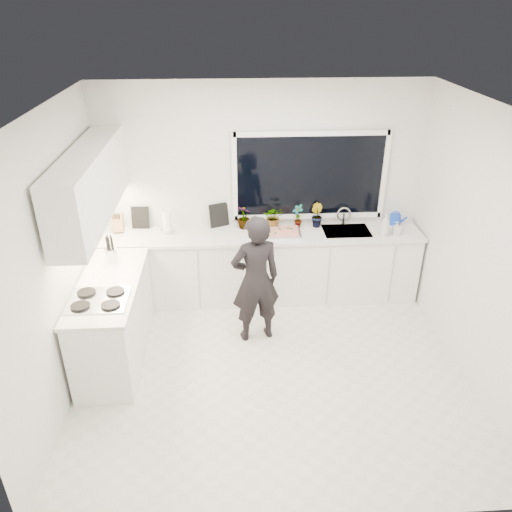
{
  "coord_description": "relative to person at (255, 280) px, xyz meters",
  "views": [
    {
      "loc": [
        -0.41,
        -4.13,
        3.54
      ],
      "look_at": [
        -0.14,
        0.4,
        1.15
      ],
      "focal_mm": 35.0,
      "sensor_mm": 36.0,
      "label": 1
    }
  ],
  "objects": [
    {
      "name": "floor",
      "position": [
        0.14,
        -0.58,
        -0.77
      ],
      "size": [
        4.0,
        3.5,
        0.02
      ],
      "primitive_type": "cube",
      "color": "beige",
      "rests_on": "ground"
    },
    {
      "name": "person",
      "position": [
        0.0,
        0.0,
        0.0
      ],
      "size": [
        0.62,
        0.48,
        1.52
      ],
      "primitive_type": "imported",
      "rotation": [
        0.0,
        0.0,
        3.37
      ],
      "color": "black",
      "rests_on": "floor"
    },
    {
      "name": "upper_cabinets",
      "position": [
        -1.65,
        0.12,
        1.09
      ],
      "size": [
        0.34,
        2.1,
        0.7
      ],
      "primitive_type": "cube",
      "color": "white",
      "rests_on": "wall_left"
    },
    {
      "name": "herb_plants",
      "position": [
        0.35,
        1.03,
        0.31
      ],
      "size": [
        1.12,
        0.24,
        0.3
      ],
      "color": "#26662D",
      "rests_on": "countertop_back"
    },
    {
      "name": "window",
      "position": [
        0.74,
        1.14,
        0.79
      ],
      "size": [
        1.8,
        0.02,
        1.0
      ],
      "primitive_type": "cube",
      "color": "black",
      "rests_on": "wall_back"
    },
    {
      "name": "pizza",
      "position": [
        0.35,
        0.84,
        0.19
      ],
      "size": [
        0.47,
        0.35,
        0.01
      ],
      "primitive_type": "cube",
      "rotation": [
        0.0,
        0.0,
        -0.05
      ],
      "color": "red",
      "rests_on": "pizza_tray"
    },
    {
      "name": "soap_bottles",
      "position": [
        1.66,
        0.72,
        0.28
      ],
      "size": [
        0.25,
        0.14,
        0.27
      ],
      "color": "#D8BF66",
      "rests_on": "countertop_back"
    },
    {
      "name": "wall_right",
      "position": [
        2.15,
        -0.58,
        0.59
      ],
      "size": [
        0.02,
        3.5,
        2.7
      ],
      "primitive_type": "cube",
      "color": "white",
      "rests_on": "ground"
    },
    {
      "name": "sink",
      "position": [
        1.19,
        0.87,
        0.11
      ],
      "size": [
        0.58,
        0.42,
        0.14
      ],
      "primitive_type": "cube",
      "color": "silver",
      "rests_on": "countertop_back"
    },
    {
      "name": "countertop_back",
      "position": [
        0.14,
        0.86,
        0.14
      ],
      "size": [
        3.94,
        0.62,
        0.04
      ],
      "primitive_type": "cube",
      "color": "silver",
      "rests_on": "base_cabinets_back"
    },
    {
      "name": "wall_left",
      "position": [
        -1.87,
        -0.58,
        0.59
      ],
      "size": [
        0.02,
        3.5,
        2.7
      ],
      "primitive_type": "cube",
      "color": "white",
      "rests_on": "ground"
    },
    {
      "name": "utensil_crock",
      "position": [
        -1.57,
        0.22,
        0.24
      ],
      "size": [
        0.17,
        0.17,
        0.16
      ],
      "primitive_type": "cylinder",
      "rotation": [
        0.0,
        0.0,
        -0.42
      ],
      "color": "silver",
      "rests_on": "countertop_left"
    },
    {
      "name": "watering_can",
      "position": [
        1.85,
        1.03,
        0.23
      ],
      "size": [
        0.17,
        0.17,
        0.13
      ],
      "primitive_type": "cylinder",
      "rotation": [
        0.0,
        0.0,
        0.26
      ],
      "color": "blue",
      "rests_on": "countertop_back"
    },
    {
      "name": "faucet",
      "position": [
        1.19,
        1.07,
        0.27
      ],
      "size": [
        0.03,
        0.03,
        0.22
      ],
      "primitive_type": "cylinder",
      "color": "silver",
      "rests_on": "countertop_back"
    },
    {
      "name": "picture_frame_small",
      "position": [
        -0.4,
        1.11,
        0.31
      ],
      "size": [
        0.24,
        0.12,
        0.3
      ],
      "primitive_type": "cube",
      "rotation": [
        0.0,
        0.0,
        0.41
      ],
      "color": "black",
      "rests_on": "countertop_back"
    },
    {
      "name": "countertop_left",
      "position": [
        -1.53,
        -0.23,
        0.14
      ],
      "size": [
        0.62,
        1.6,
        0.04
      ],
      "primitive_type": "cube",
      "color": "silver",
      "rests_on": "base_cabinets_left"
    },
    {
      "name": "ceiling",
      "position": [
        0.14,
        -0.58,
        1.95
      ],
      "size": [
        4.0,
        3.5,
        0.02
      ],
      "primitive_type": "cube",
      "color": "white",
      "rests_on": "wall_back"
    },
    {
      "name": "pizza_tray",
      "position": [
        0.35,
        0.84,
        0.18
      ],
      "size": [
        0.52,
        0.39,
        0.03
      ],
      "primitive_type": "cube",
      "rotation": [
        0.0,
        0.0,
        -0.05
      ],
      "color": "silver",
      "rests_on": "countertop_back"
    },
    {
      "name": "base_cabinets_back",
      "position": [
        0.14,
        0.87,
        -0.32
      ],
      "size": [
        3.92,
        0.58,
        0.88
      ],
      "primitive_type": "cube",
      "color": "white",
      "rests_on": "floor"
    },
    {
      "name": "stovetop",
      "position": [
        -1.55,
        -0.58,
        0.18
      ],
      "size": [
        0.56,
        0.48,
        0.03
      ],
      "primitive_type": "cube",
      "color": "black",
      "rests_on": "countertop_left"
    },
    {
      "name": "wall_back",
      "position": [
        0.14,
        1.18,
        0.59
      ],
      "size": [
        4.0,
        0.02,
        2.7
      ],
      "primitive_type": "cube",
      "color": "white",
      "rests_on": "ground"
    },
    {
      "name": "paper_towel_roll",
      "position": [
        -1.03,
        0.97,
        0.29
      ],
      "size": [
        0.14,
        0.14,
        0.26
      ],
      "primitive_type": "cylinder",
      "rotation": [
        0.0,
        0.0,
        -0.31
      ],
      "color": "white",
      "rests_on": "countertop_back"
    },
    {
      "name": "base_cabinets_left",
      "position": [
        -1.53,
        -0.23,
        -0.32
      ],
      "size": [
        0.58,
        1.6,
        0.88
      ],
      "primitive_type": "cube",
      "color": "white",
      "rests_on": "floor"
    },
    {
      "name": "picture_frame_large",
      "position": [
        -1.38,
        1.11,
        0.3
      ],
      "size": [
        0.22,
        0.03,
        0.28
      ],
      "primitive_type": "cube",
      "rotation": [
        0.0,
        0.0,
        -0.06
      ],
      "color": "black",
      "rests_on": "countertop_back"
    },
    {
      "name": "knife_block",
      "position": [
        -1.65,
        1.01,
        0.27
      ],
      "size": [
        0.14,
        0.11,
        0.22
      ],
      "primitive_type": "cube",
      "rotation": [
        0.0,
        0.0,
        0.06
      ],
      "color": "olive",
      "rests_on": "countertop_back"
    }
  ]
}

